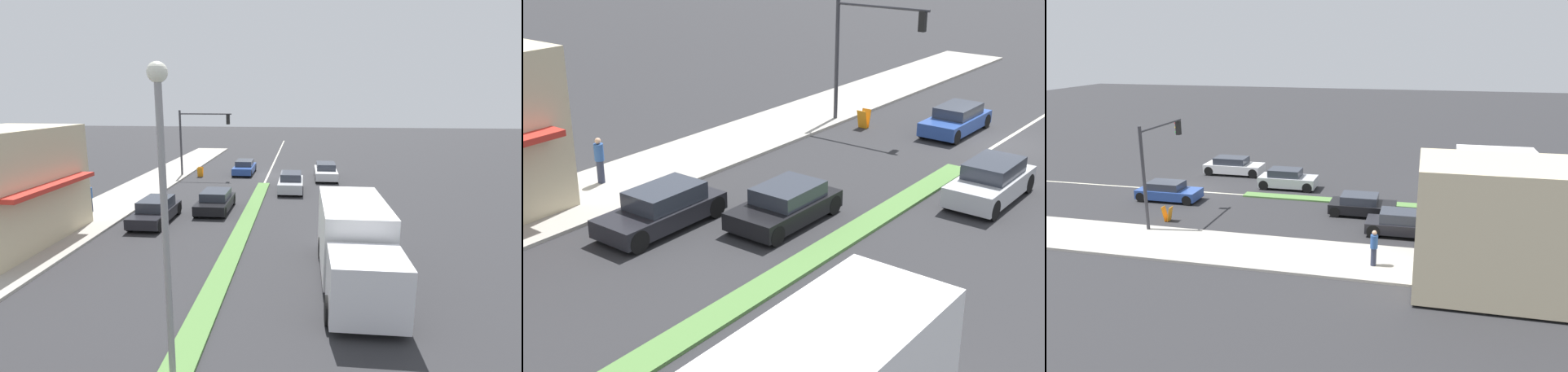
{
  "view_description": "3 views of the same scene",
  "coord_description": "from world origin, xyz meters",
  "views": [
    {
      "loc": [
        -3.01,
        35.66,
        6.72
      ],
      "look_at": [
        -0.33,
        9.75,
        1.08
      ],
      "focal_mm": 28.0,
      "sensor_mm": 36.0,
      "label": 1
    },
    {
      "loc": [
        -10.63,
        28.95,
        9.33
      ],
      "look_at": [
        1.41,
        13.22,
        1.75
      ],
      "focal_mm": 50.0,
      "sensor_mm": 36.0,
      "label": 2
    },
    {
      "loc": [
        30.69,
        15.42,
        9.91
      ],
      "look_at": [
        1.83,
        8.71,
        1.43
      ],
      "focal_mm": 35.0,
      "sensor_mm": 36.0,
      "label": 3
    }
  ],
  "objects": [
    {
      "name": "sidewalk_right",
      "position": [
        9.0,
        18.5,
        0.06
      ],
      "size": [
        4.0,
        73.0,
        0.12
      ],
      "primitive_type": "cube",
      "color": "#A8A399",
      "rests_on": "ground"
    },
    {
      "name": "warning_aframe_sign",
      "position": [
        5.84,
        1.45,
        0.43
      ],
      "size": [
        0.45,
        0.53,
        0.84
      ],
      "color": "orange",
      "rests_on": "ground"
    },
    {
      "name": "van_white",
      "position": [
        -5.0,
        1.3,
        0.65
      ],
      "size": [
        1.82,
        4.45,
        1.35
      ],
      "color": "silver",
      "rests_on": "ground"
    },
    {
      "name": "street_lamp",
      "position": [
        0.0,
        27.27,
        4.78
      ],
      "size": [
        0.44,
        0.44,
        7.37
      ],
      "color": "gray",
      "rests_on": "median_strip"
    },
    {
      "name": "delivery_truck",
      "position": [
        -5.0,
        21.16,
        1.47
      ],
      "size": [
        2.44,
        7.5,
        2.87
      ],
      "color": "silver",
      "rests_on": "ground"
    },
    {
      "name": "ground_plane",
      "position": [
        0.0,
        18.0,
        0.0
      ],
      "size": [
        160.0,
        160.0,
        0.0
      ],
      "primitive_type": "plane",
      "color": "#2B2B2D"
    },
    {
      "name": "traffic_signal_main",
      "position": [
        6.12,
        1.21,
        3.9
      ],
      "size": [
        4.59,
        0.34,
        5.6
      ],
      "color": "#333338",
      "rests_on": "sidewalk_right"
    },
    {
      "name": "sedan_dark",
      "position": [
        5.0,
        14.75,
        0.63
      ],
      "size": [
        1.75,
        4.24,
        1.3
      ],
      "color": "black",
      "rests_on": "ground"
    },
    {
      "name": "building_corner_store",
      "position": [
        10.52,
        19.06,
        2.77
      ],
      "size": [
        5.08,
        7.45,
        5.3
      ],
      "color": "#C6B793",
      "rests_on": "sidewalk_right"
    },
    {
      "name": "median_strip",
      "position": [
        0.0,
        27.0,
        0.05
      ],
      "size": [
        0.9,
        46.0,
        0.1
      ],
      "primitive_type": "cube",
      "color": "#568442",
      "rests_on": "ground"
    },
    {
      "name": "suv_black",
      "position": [
        2.2,
        12.11,
        0.59
      ],
      "size": [
        1.87,
        3.87,
        1.22
      ],
      "color": "black",
      "rests_on": "ground"
    },
    {
      "name": "lane_marking_center",
      "position": [
        0.0,
        0.0,
        0.0
      ],
      "size": [
        0.16,
        60.0,
        0.01
      ],
      "primitive_type": "cube",
      "color": "beige",
      "rests_on": "ground"
    },
    {
      "name": "sedan_silver",
      "position": [
        -2.2,
        6.36,
        0.66
      ],
      "size": [
        1.76,
        3.97,
        1.38
      ],
      "color": "#B7BABF",
      "rests_on": "ground"
    },
    {
      "name": "pedestrian",
      "position": [
        9.43,
        13.55,
        1.01
      ],
      "size": [
        0.34,
        0.34,
        1.68
      ],
      "color": "#282D42",
      "rests_on": "sidewalk_right"
    },
    {
      "name": "coupe_blue",
      "position": [
        2.2,
        -0.39,
        0.59
      ],
      "size": [
        1.73,
        4.02,
        1.22
      ],
      "color": "#284793",
      "rests_on": "ground"
    }
  ]
}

